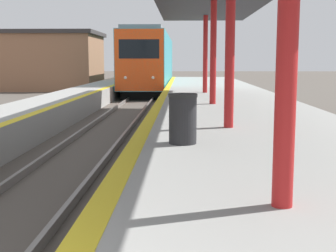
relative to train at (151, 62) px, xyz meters
name	(u,v)px	position (x,y,z in m)	size (l,w,h in m)	color
train	(151,62)	(0.00, 0.00, 0.00)	(2.84, 18.99, 4.34)	black
trash_bin	(183,119)	(2.47, -27.65, -0.91)	(0.51, 0.51, 0.88)	#262628
station_building	(39,61)	(-9.00, 1.51, 0.09)	(9.71, 6.97, 4.56)	#9E6B4C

